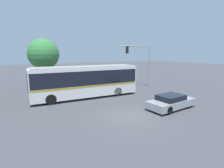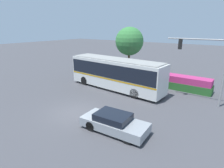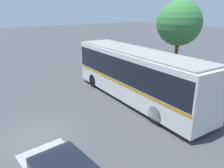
{
  "view_description": "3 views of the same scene",
  "coord_description": "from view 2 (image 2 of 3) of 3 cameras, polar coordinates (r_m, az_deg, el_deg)",
  "views": [
    {
      "loc": [
        -7.2,
        -9.84,
        4.74
      ],
      "look_at": [
        1.49,
        5.23,
        1.5
      ],
      "focal_mm": 26.68,
      "sensor_mm": 36.0,
      "label": 1
    },
    {
      "loc": [
        10.41,
        -9.33,
        6.64
      ],
      "look_at": [
        1.12,
        3.52,
        1.73
      ],
      "focal_mm": 29.68,
      "sensor_mm": 36.0,
      "label": 2
    },
    {
      "loc": [
        9.49,
        -2.53,
        5.86
      ],
      "look_at": [
        0.45,
        3.99,
        2.03
      ],
      "focal_mm": 35.21,
      "sensor_mm": 36.0,
      "label": 3
    }
  ],
  "objects": [
    {
      "name": "sedan_foreground",
      "position": [
        12.46,
        0.63,
        -11.8
      ],
      "size": [
        4.61,
        2.14,
        1.23
      ],
      "rotation": [
        0.0,
        0.0,
        0.07
      ],
      "color": "gray",
      "rests_on": "ground"
    },
    {
      "name": "traffic_light_pole",
      "position": [
        17.83,
        27.76,
        6.54
      ],
      "size": [
        5.07,
        0.24,
        5.84
      ],
      "rotation": [
        0.0,
        0.0,
        3.14
      ],
      "color": "gray",
      "rests_on": "ground"
    },
    {
      "name": "ground_plane",
      "position": [
        15.48,
        -11.17,
        -8.55
      ],
      "size": [
        140.0,
        140.0,
        0.0
      ],
      "primitive_type": "plane",
      "color": "#444449"
    },
    {
      "name": "flowering_hedge",
      "position": [
        22.27,
        16.13,
        1.16
      ],
      "size": [
        9.9,
        1.54,
        1.52
      ],
      "color": "#286028",
      "rests_on": "ground"
    },
    {
      "name": "street_tree_left",
      "position": [
        27.98,
        5.37,
        12.93
      ],
      "size": [
        4.12,
        4.12,
        6.67
      ],
      "color": "brown",
      "rests_on": "ground"
    },
    {
      "name": "city_bus",
      "position": [
        20.23,
        1.03,
        3.71
      ],
      "size": [
        11.34,
        3.14,
        3.38
      ],
      "rotation": [
        0.0,
        0.0,
        3.09
      ],
      "color": "silver",
      "rests_on": "ground"
    }
  ]
}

